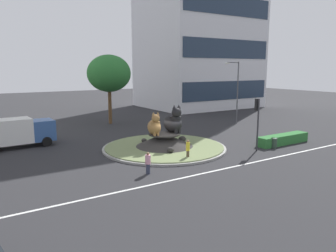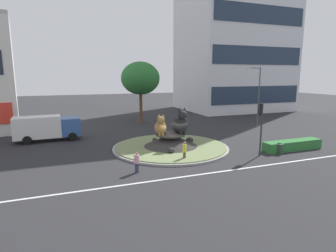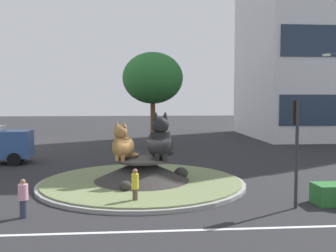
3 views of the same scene
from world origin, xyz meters
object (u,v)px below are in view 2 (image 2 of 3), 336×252
at_px(streetlight_arm, 258,93).
at_px(delivery_box_truck, 47,127).
at_px(cat_statue_black, 180,124).
at_px(pedestrian_yellow_shirt, 184,151).
at_px(cat_statue_tabby, 161,127).
at_px(office_tower, 235,22).
at_px(pedestrian_pink_shirt, 137,162).
at_px(broadleaf_tree_behind_island, 140,78).
at_px(litter_bin, 280,149).
at_px(traffic_light_mast, 261,119).

xyz_separation_m(streetlight_arm, delivery_box_truck, (-26.12, 1.36, -3.07)).
relative_size(cat_statue_black, pedestrian_yellow_shirt, 1.61).
distance_m(cat_statue_black, streetlight_arm, 15.41).
xyz_separation_m(cat_statue_tabby, office_tower, (24.22, 24.99, 15.06)).
bearing_deg(office_tower, cat_statue_tabby, -133.86).
bearing_deg(pedestrian_yellow_shirt, cat_statue_black, 164.66).
distance_m(office_tower, pedestrian_pink_shirt, 44.45).
distance_m(cat_statue_tabby, broadleaf_tree_behind_island, 16.15).
bearing_deg(pedestrian_yellow_shirt, litter_bin, 86.24).
bearing_deg(streetlight_arm, traffic_light_mast, 61.22).
relative_size(pedestrian_pink_shirt, litter_bin, 1.71).
xyz_separation_m(broadleaf_tree_behind_island, delivery_box_truck, (-12.53, -7.74, -5.00)).
distance_m(cat_statue_tabby, streetlight_arm, 17.26).
bearing_deg(litter_bin, broadleaf_tree_behind_island, 109.54).
height_order(traffic_light_mast, litter_bin, traffic_light_mast).
bearing_deg(litter_bin, cat_statue_tabby, 151.76).
bearing_deg(pedestrian_pink_shirt, office_tower, -110.15).
relative_size(traffic_light_mast, delivery_box_truck, 0.68).
height_order(office_tower, pedestrian_pink_shirt, office_tower).
relative_size(traffic_light_mast, broadleaf_tree_behind_island, 0.52).
height_order(office_tower, litter_bin, office_tower).
bearing_deg(office_tower, pedestrian_yellow_shirt, -128.79).
bearing_deg(pedestrian_yellow_shirt, cat_statue_tabby, -168.02).
height_order(pedestrian_pink_shirt, delivery_box_truck, delivery_box_truck).
bearing_deg(cat_statue_tabby, pedestrian_yellow_shirt, 23.01).
distance_m(cat_statue_black, office_tower, 36.59).
distance_m(broadleaf_tree_behind_island, pedestrian_pink_shirt, 22.42).
height_order(traffic_light_mast, pedestrian_pink_shirt, traffic_light_mast).
bearing_deg(pedestrian_yellow_shirt, delivery_box_truck, -134.18).
xyz_separation_m(pedestrian_pink_shirt, delivery_box_truck, (-6.52, 13.09, 0.69)).
bearing_deg(traffic_light_mast, litter_bin, -96.12).
xyz_separation_m(cat_statue_tabby, traffic_light_mast, (7.46, -4.91, 1.06)).
bearing_deg(delivery_box_truck, litter_bin, -35.63).
relative_size(office_tower, streetlight_arm, 4.32).
relative_size(office_tower, litter_bin, 38.26).
xyz_separation_m(cat_statue_black, traffic_light_mast, (5.46, -4.91, 0.87)).
bearing_deg(cat_statue_tabby, broadleaf_tree_behind_island, -174.45).
distance_m(cat_statue_tabby, pedestrian_pink_shirt, 6.73).
bearing_deg(cat_statue_black, office_tower, 138.39).
distance_m(cat_statue_tabby, cat_statue_black, 2.01).
bearing_deg(cat_statue_black, broadleaf_tree_behind_island, 178.95).
xyz_separation_m(cat_statue_tabby, litter_bin, (9.58, -5.15, -1.71)).
bearing_deg(cat_statue_black, pedestrian_pink_shirt, -46.42).
bearing_deg(litter_bin, streetlight_arm, 61.15).
bearing_deg(cat_statue_black, pedestrian_yellow_shirt, -18.29).
bearing_deg(traffic_light_mast, delivery_box_truck, 54.83).
height_order(cat_statue_black, litter_bin, cat_statue_black).
xyz_separation_m(office_tower, pedestrian_pink_shirt, (-27.94, -30.42, -16.42)).
bearing_deg(cat_statue_black, cat_statue_tabby, -89.92).
relative_size(cat_statue_black, pedestrian_pink_shirt, 1.71).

